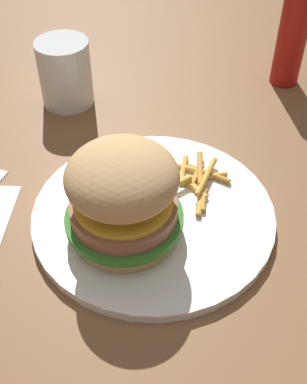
{
  "coord_description": "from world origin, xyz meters",
  "views": [
    {
      "loc": [
        0.14,
        -0.35,
        0.43
      ],
      "look_at": [
        0.01,
        0.03,
        0.04
      ],
      "focal_mm": 46.5,
      "sensor_mm": 36.0,
      "label": 1
    }
  ],
  "objects_px": {
    "sandwich": "(123,196)",
    "ketchup_bottle": "(292,39)",
    "fries_pile": "(194,179)",
    "drink_glass": "(66,76)",
    "plate": "(154,214)"
  },
  "relations": [
    {
      "from": "sandwich",
      "to": "ketchup_bottle",
      "type": "bearing_deg",
      "value": 73.81
    },
    {
      "from": "ketchup_bottle",
      "to": "sandwich",
      "type": "bearing_deg",
      "value": -106.19
    },
    {
      "from": "fries_pile",
      "to": "drink_glass",
      "type": "xyz_separation_m",
      "value": [
        -0.23,
        0.12,
        0.03
      ]
    },
    {
      "from": "sandwich",
      "to": "drink_glass",
      "type": "bearing_deg",
      "value": 129.19
    },
    {
      "from": "plate",
      "to": "ketchup_bottle",
      "type": "relative_size",
      "value": 1.94
    },
    {
      "from": "plate",
      "to": "ketchup_bottle",
      "type": "xyz_separation_m",
      "value": [
        0.09,
        0.35,
        0.07
      ]
    },
    {
      "from": "plate",
      "to": "fries_pile",
      "type": "bearing_deg",
      "value": 64.42
    },
    {
      "from": "sandwich",
      "to": "fries_pile",
      "type": "distance_m",
      "value": 0.13
    },
    {
      "from": "sandwich",
      "to": "fries_pile",
      "type": "height_order",
      "value": "sandwich"
    },
    {
      "from": "ketchup_bottle",
      "to": "drink_glass",
      "type": "bearing_deg",
      "value": -150.83
    },
    {
      "from": "fries_pile",
      "to": "drink_glass",
      "type": "distance_m",
      "value": 0.26
    },
    {
      "from": "plate",
      "to": "drink_glass",
      "type": "relative_size",
      "value": 2.9
    },
    {
      "from": "plate",
      "to": "sandwich",
      "type": "xyz_separation_m",
      "value": [
        -0.02,
        -0.04,
        0.06
      ]
    },
    {
      "from": "plate",
      "to": "ketchup_bottle",
      "type": "bearing_deg",
      "value": 74.89
    },
    {
      "from": "plate",
      "to": "sandwich",
      "type": "height_order",
      "value": "sandwich"
    }
  ]
}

